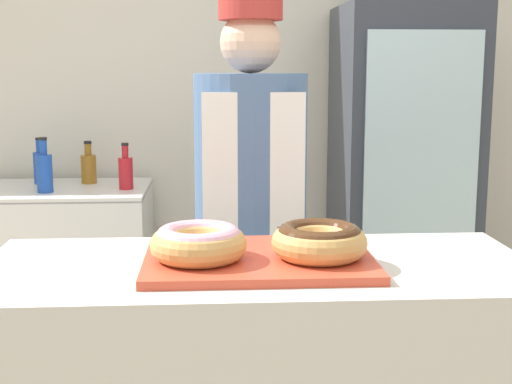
% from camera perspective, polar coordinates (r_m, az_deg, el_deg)
% --- Properties ---
extents(wall_back, '(8.00, 0.06, 2.70)m').
position_cam_1_polar(wall_back, '(4.00, -1.84, 8.77)').
color(wall_back, silver).
rests_on(wall_back, ground_plane).
extents(serving_tray, '(0.61, 0.46, 0.02)m').
position_cam_1_polar(serving_tray, '(1.94, 0.19, -5.41)').
color(serving_tray, '#D84C33').
rests_on(serving_tray, display_counter).
extents(donut_light_glaze, '(0.26, 0.26, 0.09)m').
position_cam_1_polar(donut_light_glaze, '(1.88, -4.62, -3.98)').
color(donut_light_glaze, tan).
rests_on(donut_light_glaze, serving_tray).
extents(donut_chocolate_glaze, '(0.26, 0.26, 0.09)m').
position_cam_1_polar(donut_chocolate_glaze, '(1.90, 5.09, -3.83)').
color(donut_chocolate_glaze, tan).
rests_on(donut_chocolate_glaze, serving_tray).
extents(brownie_back_left, '(0.07, 0.07, 0.03)m').
position_cam_1_polar(brownie_back_left, '(2.09, -3.01, -3.50)').
color(brownie_back_left, black).
rests_on(brownie_back_left, serving_tray).
extents(brownie_back_right, '(0.07, 0.07, 0.03)m').
position_cam_1_polar(brownie_back_right, '(2.10, 2.76, -3.42)').
color(brownie_back_right, black).
rests_on(brownie_back_right, serving_tray).
extents(baker_person, '(0.41, 0.41, 1.66)m').
position_cam_1_polar(baker_person, '(2.63, -0.41, -2.39)').
color(baker_person, '#4C4C51').
rests_on(baker_person, ground_plane).
extents(beverage_fridge, '(0.66, 0.70, 1.74)m').
position_cam_1_polar(beverage_fridge, '(3.76, 11.52, 1.16)').
color(beverage_fridge, '#333842').
rests_on(beverage_fridge, ground_plane).
extents(chest_freezer, '(1.01, 0.63, 0.83)m').
position_cam_1_polar(chest_freezer, '(3.83, -16.11, -5.78)').
color(chest_freezer, white).
rests_on(chest_freezer, ground_plane).
extents(bottle_amber, '(0.08, 0.08, 0.22)m').
position_cam_1_polar(bottle_amber, '(3.82, -13.24, 1.95)').
color(bottle_amber, '#99661E').
rests_on(bottle_amber, chest_freezer).
extents(bottle_blue, '(0.06, 0.06, 0.24)m').
position_cam_1_polar(bottle_blue, '(3.87, -16.92, 2.01)').
color(bottle_blue, '#1E4CB2').
rests_on(bottle_blue, chest_freezer).
extents(bottle_blue_b, '(0.08, 0.08, 0.27)m').
position_cam_1_polar(bottle_blue_b, '(3.59, -16.56, 1.61)').
color(bottle_blue_b, '#1E4CB2').
rests_on(bottle_blue_b, chest_freezer).
extents(bottle_red, '(0.07, 0.07, 0.23)m').
position_cam_1_polar(bottle_red, '(3.60, -10.38, 1.64)').
color(bottle_red, red).
rests_on(bottle_red, chest_freezer).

